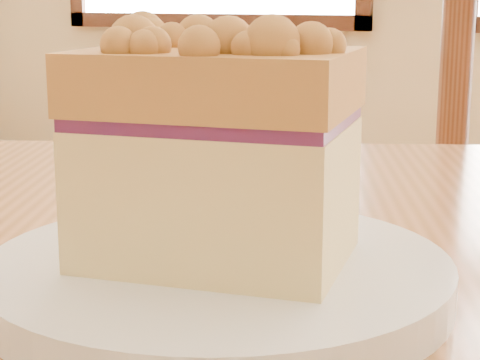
% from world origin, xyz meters
% --- Properties ---
extents(plate, '(0.24, 0.24, 0.02)m').
position_xyz_m(plate, '(-0.19, 0.17, 0.76)').
color(plate, white).
rests_on(plate, cafe_table_main).
extents(cake_slice, '(0.15, 0.11, 0.12)m').
position_xyz_m(cake_slice, '(-0.19, 0.17, 0.83)').
color(cake_slice, '#FFDE90').
rests_on(cake_slice, plate).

